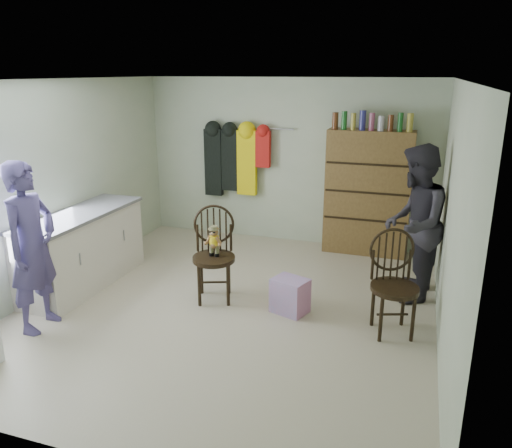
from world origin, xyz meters
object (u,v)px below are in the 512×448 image
(counter, at_px, (83,249))
(chair_far, at_px, (393,279))
(chair_front, at_px, (214,249))
(dresser, at_px, (368,192))

(counter, bearing_deg, chair_far, 0.01)
(chair_front, xyz_separation_m, chair_far, (2.03, -0.16, -0.04))
(dresser, bearing_deg, counter, -144.32)
(chair_front, xyz_separation_m, dresser, (1.50, 2.14, 0.30))
(chair_front, bearing_deg, dresser, 34.83)
(chair_far, xyz_separation_m, dresser, (-0.53, 2.30, 0.34))
(chair_far, bearing_deg, dresser, 83.61)
(counter, bearing_deg, dresser, 35.68)
(counter, height_order, chair_front, chair_front)
(counter, xyz_separation_m, chair_far, (3.73, 0.00, 0.11))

